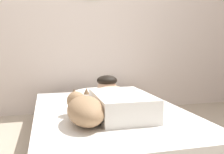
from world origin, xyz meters
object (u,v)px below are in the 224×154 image
Objects in this scene: person_lying at (117,99)px; pillow at (95,93)px; cell_phone at (129,110)px; coffee_cup at (113,98)px; dog at (84,109)px; bed at (109,126)px.

pillow is at bearing 97.24° from person_lying.
cell_phone is at bearing -3.83° from person_lying.
coffee_cup is at bearing 93.76° from cell_phone.
pillow is 0.25m from coffee_cup.
cell_phone is at bearing 31.16° from dog.
person_lying is 0.14m from cell_phone.
person_lying is 6.57× the size of cell_phone.
coffee_cup is 0.89× the size of cell_phone.
dog is 4.11× the size of cell_phone.
dog is at bearing -120.63° from coffee_cup.
pillow reaches higher than bed.
pillow is (-0.03, 0.51, 0.21)m from bed.
bed is at bearing -86.57° from pillow.
coffee_cup is at bearing 59.37° from dog.
person_lying is (0.05, -0.09, 0.26)m from bed.
bed is 13.96× the size of cell_phone.
pillow is 0.90× the size of dog.
person_lying is at bearing -82.76° from pillow.
dog is at bearing -140.61° from person_lying.
person_lying is at bearing 39.39° from dog.
cell_phone is (0.42, 0.25, -0.10)m from dog.
dog reaches higher than coffee_cup.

